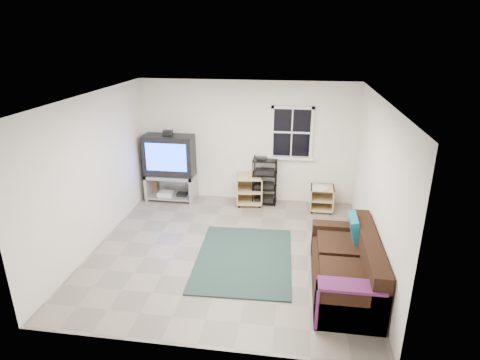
% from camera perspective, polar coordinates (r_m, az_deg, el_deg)
% --- Properties ---
extents(room, '(4.60, 4.62, 4.60)m').
position_cam_1_polar(room, '(8.47, 7.35, 6.23)').
color(room, gray).
rests_on(room, ground).
extents(tv_unit, '(1.07, 0.53, 1.57)m').
position_cam_1_polar(tv_unit, '(8.82, -9.94, 2.50)').
color(tv_unit, '#9B9BA3').
rests_on(tv_unit, ground).
extents(av_rack, '(0.52, 0.37, 1.03)m').
position_cam_1_polar(av_rack, '(8.63, 3.51, -0.52)').
color(av_rack, black).
rests_on(av_rack, ground).
extents(side_table_left, '(0.60, 0.60, 0.64)m').
position_cam_1_polar(side_table_left, '(8.66, 1.36, -1.17)').
color(side_table_left, tan).
rests_on(side_table_left, ground).
extents(side_table_right, '(0.48, 0.50, 0.54)m').
position_cam_1_polar(side_table_right, '(8.51, 11.53, -2.30)').
color(side_table_right, tan).
rests_on(side_table_right, ground).
extents(sofa, '(0.88, 1.99, 0.91)m').
position_cam_1_polar(sofa, '(6.10, 15.00, -12.11)').
color(sofa, black).
rests_on(sofa, ground).
extents(shag_rug, '(1.62, 2.18, 0.03)m').
position_cam_1_polar(shag_rug, '(6.73, 0.54, -11.10)').
color(shag_rug, black).
rests_on(shag_rug, ground).
extents(paper_bag, '(0.30, 0.25, 0.37)m').
position_cam_1_polar(paper_bag, '(9.35, -12.50, -1.01)').
color(paper_bag, olive).
rests_on(paper_bag, ground).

